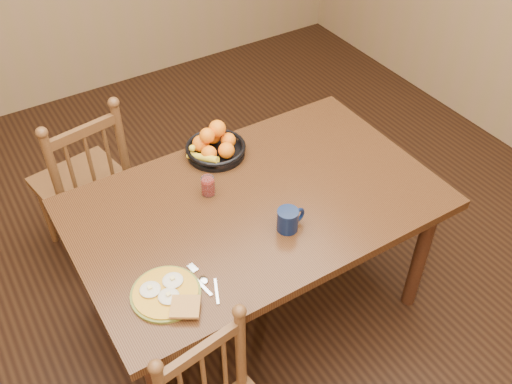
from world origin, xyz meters
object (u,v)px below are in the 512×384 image
chair_far (85,184)px  breakfast_plate (167,293)px  coffee_mug (289,219)px  dining_table (256,214)px  fruit_bowl (215,146)px

chair_far → breakfast_plate: 1.14m
chair_far → breakfast_plate: chair_far is taller
breakfast_plate → coffee_mug: coffee_mug is taller
coffee_mug → chair_far: bearing=118.3°
dining_table → chair_far: (-0.54, 0.84, -0.19)m
chair_far → breakfast_plate: (-0.01, -1.11, 0.29)m
fruit_bowl → coffee_mug: bearing=-88.2°
dining_table → coffee_mug: (0.02, -0.22, 0.14)m
fruit_bowl → dining_table: bearing=-90.8°
chair_far → coffee_mug: size_ratio=7.28×
dining_table → coffee_mug: coffee_mug is taller
chair_far → coffee_mug: 1.24m
chair_far → fruit_bowl: size_ratio=3.36×
dining_table → chair_far: size_ratio=1.64×
coffee_mug → breakfast_plate: bearing=-174.9°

